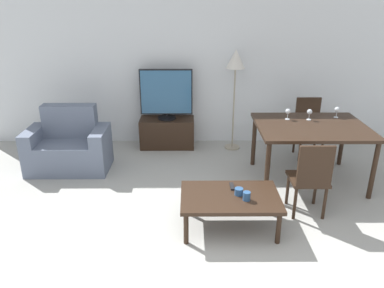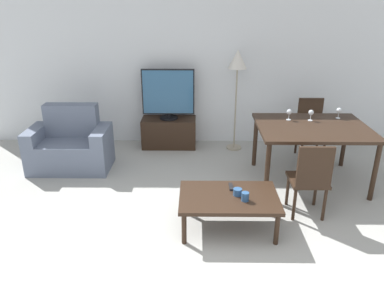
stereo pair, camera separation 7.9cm
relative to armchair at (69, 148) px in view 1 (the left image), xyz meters
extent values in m
cube|color=silver|center=(1.74, 1.09, 1.03)|extent=(7.02, 0.06, 2.70)
cube|color=slate|center=(0.00, -0.04, -0.11)|extent=(0.74, 0.64, 0.42)
cube|color=slate|center=(0.00, 0.18, 0.34)|extent=(0.74, 0.20, 0.46)
cube|color=slate|center=(-0.46, -0.04, -0.02)|extent=(0.18, 0.64, 0.60)
cube|color=slate|center=(0.46, -0.04, -0.02)|extent=(0.18, 0.64, 0.60)
cube|color=black|center=(1.33, 0.82, -0.08)|extent=(0.86, 0.40, 0.47)
cylinder|color=black|center=(1.33, 0.82, 0.17)|extent=(0.29, 0.29, 0.03)
cylinder|color=black|center=(1.33, 0.82, 0.21)|extent=(0.04, 0.04, 0.05)
cube|color=black|center=(1.33, 0.82, 0.59)|extent=(0.82, 0.04, 0.71)
cube|color=#2D5B84|center=(1.33, 0.80, 0.59)|extent=(0.78, 0.01, 0.67)
cube|color=black|center=(2.11, -1.48, 0.05)|extent=(1.02, 0.67, 0.04)
cylinder|color=black|center=(1.66, -1.76, -0.14)|extent=(0.05, 0.05, 0.34)
cylinder|color=black|center=(2.57, -1.76, -0.14)|extent=(0.05, 0.05, 0.34)
cylinder|color=black|center=(1.66, -1.20, -0.14)|extent=(0.05, 0.05, 0.34)
cylinder|color=black|center=(2.57, -1.20, -0.14)|extent=(0.05, 0.05, 0.34)
cube|color=black|center=(3.24, -0.39, 0.44)|extent=(1.39, 1.10, 0.04)
cylinder|color=black|center=(2.61, -0.88, 0.05)|extent=(0.06, 0.06, 0.73)
cylinder|color=black|center=(3.88, -0.88, 0.05)|extent=(0.06, 0.06, 0.73)
cylinder|color=black|center=(2.61, 0.10, 0.05)|extent=(0.06, 0.06, 0.73)
cylinder|color=black|center=(3.88, 0.10, 0.05)|extent=(0.06, 0.06, 0.73)
cube|color=black|center=(3.00, -1.17, 0.09)|extent=(0.40, 0.40, 0.04)
cylinder|color=black|center=(2.84, -1.00, -0.12)|extent=(0.04, 0.04, 0.39)
cylinder|color=black|center=(3.16, -1.00, -0.12)|extent=(0.04, 0.04, 0.39)
cylinder|color=black|center=(2.84, -1.33, -0.12)|extent=(0.04, 0.04, 0.39)
cylinder|color=black|center=(3.16, -1.33, -0.12)|extent=(0.04, 0.04, 0.39)
cube|color=black|center=(3.00, -1.35, 0.34)|extent=(0.37, 0.04, 0.45)
cube|color=black|center=(3.49, 0.39, 0.09)|extent=(0.40, 0.40, 0.04)
cylinder|color=black|center=(3.32, 0.23, -0.12)|extent=(0.04, 0.04, 0.39)
cylinder|color=black|center=(3.65, 0.23, -0.12)|extent=(0.04, 0.04, 0.39)
cylinder|color=black|center=(3.32, 0.56, -0.12)|extent=(0.04, 0.04, 0.39)
cylinder|color=black|center=(3.65, 0.56, -0.12)|extent=(0.04, 0.04, 0.39)
cube|color=black|center=(3.49, 0.58, 0.34)|extent=(0.37, 0.04, 0.45)
cylinder|color=gray|center=(2.38, 0.75, -0.30)|extent=(0.24, 0.24, 0.02)
cylinder|color=gray|center=(2.38, 0.75, 0.34)|extent=(0.02, 0.02, 1.26)
cone|color=beige|center=(2.38, 0.75, 1.11)|extent=(0.29, 0.29, 0.28)
cube|color=black|center=(2.15, -1.30, 0.08)|extent=(0.04, 0.15, 0.02)
cylinder|color=navy|center=(2.27, -1.57, 0.11)|extent=(0.08, 0.08, 0.09)
cylinder|color=navy|center=(2.20, -1.46, 0.10)|extent=(0.09, 0.09, 0.07)
cylinder|color=silver|center=(3.27, -0.17, 0.46)|extent=(0.06, 0.06, 0.01)
cylinder|color=silver|center=(3.27, -0.17, 0.50)|extent=(0.01, 0.01, 0.07)
sphere|color=silver|center=(3.27, -0.17, 0.57)|extent=(0.07, 0.07, 0.07)
cylinder|color=silver|center=(2.99, -0.15, 0.46)|extent=(0.06, 0.06, 0.01)
cylinder|color=silver|center=(2.99, -0.15, 0.50)|extent=(0.01, 0.01, 0.07)
sphere|color=silver|center=(2.99, -0.15, 0.57)|extent=(0.07, 0.07, 0.07)
cylinder|color=silver|center=(3.67, -0.07, 0.46)|extent=(0.06, 0.06, 0.01)
cylinder|color=silver|center=(3.67, -0.07, 0.50)|extent=(0.01, 0.01, 0.07)
sphere|color=silver|center=(3.67, -0.07, 0.57)|extent=(0.07, 0.07, 0.07)
camera|label=1|loc=(1.69, -4.86, 1.99)|focal=35.00mm
camera|label=2|loc=(1.77, -4.86, 1.99)|focal=35.00mm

